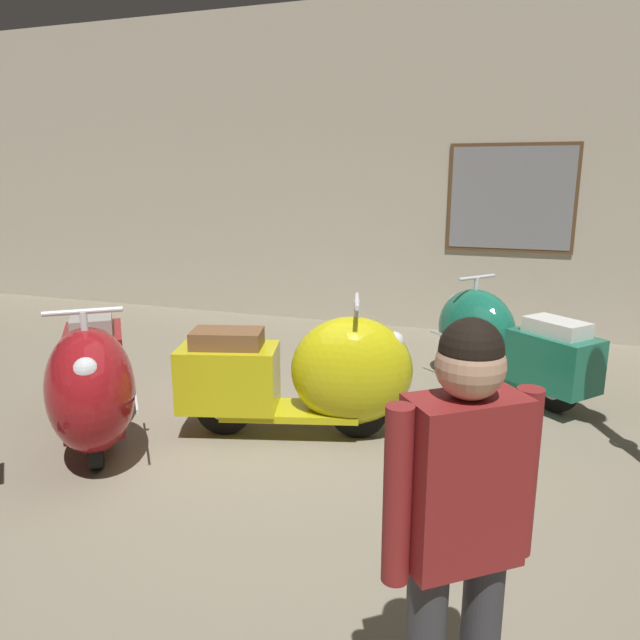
% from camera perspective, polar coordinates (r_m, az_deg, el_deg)
% --- Properties ---
extents(ground_plane, '(60.00, 60.00, 0.00)m').
position_cam_1_polar(ground_plane, '(4.22, -3.54, -13.28)').
color(ground_plane, gray).
extents(showroom_back_wall, '(18.00, 0.24, 3.96)m').
position_cam_1_polar(showroom_back_wall, '(7.67, 8.50, 14.04)').
color(showroom_back_wall, '#BCB29E').
rests_on(showroom_back_wall, ground).
extents(scooter_0, '(1.49, 1.70, 1.08)m').
position_cam_1_polar(scooter_0, '(4.55, -20.85, -5.41)').
color(scooter_0, black).
rests_on(scooter_0, ground).
extents(scooter_1, '(1.79, 0.94, 1.05)m').
position_cam_1_polar(scooter_1, '(4.42, -0.60, -5.20)').
color(scooter_1, black).
rests_on(scooter_1, ground).
extents(scooter_2, '(1.57, 1.40, 1.00)m').
position_cam_1_polar(scooter_2, '(5.64, 16.52, -1.83)').
color(scooter_2, black).
rests_on(scooter_2, ground).
extents(visitor_0, '(0.42, 0.38, 1.52)m').
position_cam_1_polar(visitor_0, '(1.97, 13.21, -18.28)').
color(visitor_0, black).
rests_on(visitor_0, ground).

